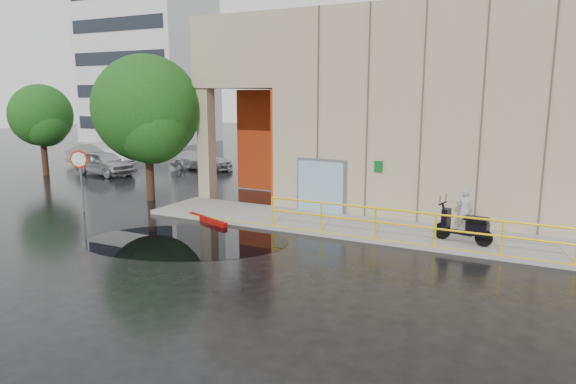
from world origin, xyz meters
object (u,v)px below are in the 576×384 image
object	(u,v)px
red_curb	(207,220)
tree_far	(42,118)
scooter	(464,217)
person	(464,210)
car_c	(202,160)
car_a	(104,163)
tree_near	(148,113)
stop_sign	(80,167)
car_b	(101,154)

from	to	relation	value
red_curb	tree_far	distance (m)	16.29
scooter	person	bearing A→B (deg)	110.91
scooter	red_curb	size ratio (longest dim) A/B	0.79
red_curb	car_c	bearing A→B (deg)	127.03
car_a	tree_far	bearing A→B (deg)	129.47
red_curb	tree_near	bearing A→B (deg)	154.82
stop_sign	tree_near	world-z (taller)	tree_near
scooter	tree_near	bearing A→B (deg)	-172.09
scooter	red_curb	distance (m)	9.18
car_b	tree_near	bearing A→B (deg)	-128.20
red_curb	tree_far	world-z (taller)	tree_far
red_curb	car_b	distance (m)	18.02
car_b	tree_near	distance (m)	13.38
car_a	car_c	distance (m)	5.88
scooter	car_c	bearing A→B (deg)	162.63
stop_sign	tree_far	xyz separation A→B (m)	(-9.52, 5.83, 1.53)
scooter	red_curb	xyz separation A→B (m)	(-9.08, -0.99, -0.89)
red_curb	car_b	xyz separation A→B (m)	(-15.35, 9.41, 0.69)
car_b	red_curb	bearing A→B (deg)	-125.75
scooter	stop_sign	distance (m)	14.84
person	stop_sign	world-z (taller)	stop_sign
scooter	car_a	distance (m)	22.06
car_a	scooter	bearing A→B (deg)	-95.42
car_a	tree_near	distance (m)	9.47
car_b	car_c	distance (m)	7.17
scooter	car_c	distance (m)	20.21
stop_sign	car_b	distance (m)	14.17
stop_sign	red_curb	world-z (taller)	stop_sign
car_a	car_b	size ratio (longest dim) A/B	0.88
car_b	tree_near	world-z (taller)	tree_near
car_c	car_b	bearing A→B (deg)	98.78
person	tree_far	xyz separation A→B (m)	(-24.03, 2.65, 2.48)
stop_sign	person	bearing A→B (deg)	5.74
tree_near	tree_far	distance (m)	10.97
car_b	car_c	size ratio (longest dim) A/B	1.14
person	scooter	bearing A→B (deg)	95.14
tree_near	car_c	bearing A→B (deg)	113.08
red_curb	tree_near	size ratio (longest dim) A/B	0.37
person	red_curb	bearing A→B (deg)	11.79
stop_sign	tree_near	bearing A→B (deg)	63.91
person	tree_near	distance (m)	13.79
scooter	tree_far	bearing A→B (deg)	-176.65
stop_sign	car_c	world-z (taller)	stop_sign
car_a	car_b	xyz separation A→B (m)	(-3.12, 2.73, 0.07)
car_c	scooter	bearing A→B (deg)	-125.26
tree_far	person	bearing A→B (deg)	-6.30
scooter	stop_sign	world-z (taller)	stop_sign
stop_sign	tree_far	world-z (taller)	tree_far
person	car_a	bearing A→B (deg)	-14.60
tree_near	tree_far	bearing A→B (deg)	164.89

